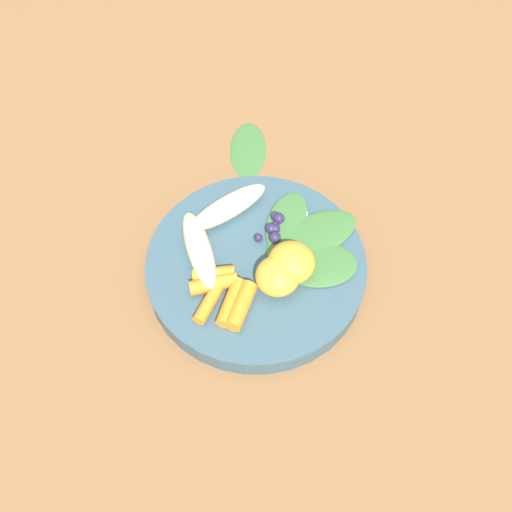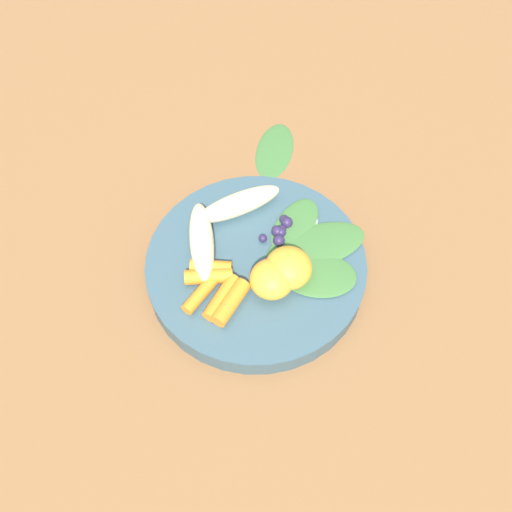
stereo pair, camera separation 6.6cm
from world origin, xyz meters
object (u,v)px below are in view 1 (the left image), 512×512
object	(u,v)px
banana_peeled_left	(199,251)
banana_peeled_right	(228,207)
kale_leaf_stray	(248,149)
orange_segment_near	(291,263)
bowl	(256,267)

from	to	relation	value
banana_peeled_left	banana_peeled_right	distance (m)	0.07
kale_leaf_stray	orange_segment_near	bearing A→B (deg)	-165.86
banana_peeled_right	orange_segment_near	bearing A→B (deg)	94.96
bowl	kale_leaf_stray	distance (m)	0.21
banana_peeled_right	kale_leaf_stray	world-z (taller)	banana_peeled_right
bowl	banana_peeled_left	xyz separation A→B (m)	(-0.07, -0.00, 0.03)
banana_peeled_right	orange_segment_near	distance (m)	0.11
bowl	orange_segment_near	world-z (taller)	orange_segment_near
orange_segment_near	kale_leaf_stray	size ratio (longest dim) A/B	0.50
banana_peeled_left	kale_leaf_stray	world-z (taller)	banana_peeled_left
banana_peeled_left	kale_leaf_stray	size ratio (longest dim) A/B	1.02
kale_leaf_stray	banana_peeled_right	bearing A→B (deg)	171.29
kale_leaf_stray	bowl	bearing A→B (deg)	-175.91
bowl	banana_peeled_left	bearing A→B (deg)	-178.27
bowl	banana_peeled_left	size ratio (longest dim) A/B	2.38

